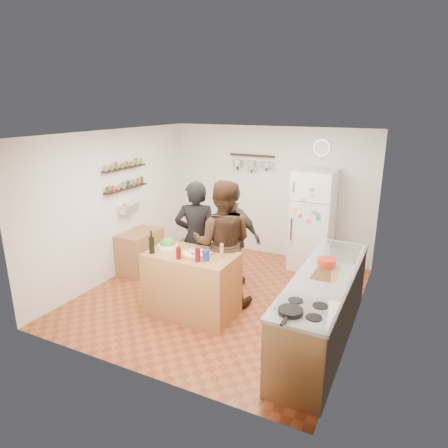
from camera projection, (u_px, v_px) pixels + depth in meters
The scene contains 26 objects.
room_shell at pixel (232, 213), 6.26m from camera, with size 4.20×4.20×4.20m.
prep_island at pixel (192, 284), 5.65m from camera, with size 1.25×0.72×0.91m, color #A76F3D.
pizza_board at pixel (195, 254), 5.47m from camera, with size 0.42×0.34×0.02m, color brown.
pizza at pixel (195, 253), 5.46m from camera, with size 0.34×0.34×0.02m, color beige.
salad_bowl at pixel (168, 246), 5.74m from camera, with size 0.28×0.28×0.06m, color white.
wine_bottle at pixel (152, 245), 5.51m from camera, with size 0.08×0.08×0.24m, color black.
wine_glass_near at pixel (179, 253), 5.31m from camera, with size 0.07×0.07×0.16m, color #59070A.
wine_glass_far at pixel (198, 255), 5.23m from camera, with size 0.07×0.07×0.18m, color #560713.
pepper_mill at pixel (222, 252), 5.35m from camera, with size 0.05×0.05×0.16m, color #AA7B47.
salt_canister at pixel (206, 255), 5.27m from camera, with size 0.09×0.09×0.14m, color navy.
person_left at pixel (197, 239), 6.13m from camera, with size 0.66×0.43×1.82m, color black.
person_center at pixel (223, 243), 5.84m from camera, with size 0.91×0.71×1.88m, color black.
person_back at pixel (233, 237), 6.46m from camera, with size 0.97×0.41×1.66m, color #33312D.
counter_run at pixel (323, 309), 4.97m from camera, with size 0.63×2.63×0.90m, color #9E7042.
stove_top at pixel (304, 310), 4.02m from camera, with size 0.60×0.62×0.02m, color white.
skillet at pixel (291, 311), 3.93m from camera, with size 0.25×0.25×0.05m, color black.
sink at pixel (339, 252), 5.56m from camera, with size 0.50×0.80×0.03m, color silver.
cutting_board at pixel (325, 276), 4.82m from camera, with size 0.30×0.40×0.02m, color olive.
red_bowl at pixel (327, 262), 5.07m from camera, with size 0.23×0.23×0.10m, color #AF2C14.
fridge at pixel (313, 220), 7.13m from camera, with size 0.70×0.68×1.80m, color white.
wall_clock at pixel (322, 148), 7.05m from camera, with size 0.30×0.30×0.03m, color silver.
spice_shelf_lower at pixel (126, 188), 6.85m from camera, with size 0.12×1.00×0.03m, color black.
spice_shelf_upper at pixel (125, 168), 6.75m from camera, with size 0.12×1.00×0.03m, color black.
produce_basket at pixel (129, 208), 6.94m from camera, with size 0.18×0.35×0.14m, color silver.
side_table at pixel (140, 251), 7.13m from camera, with size 0.50×0.80×0.73m, color #9A6340.
pot_rack at pixel (252, 155), 7.59m from camera, with size 0.90×0.04×0.04m, color black.
Camera 1 is at (2.57, -5.08, 2.91)m, focal length 32.00 mm.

